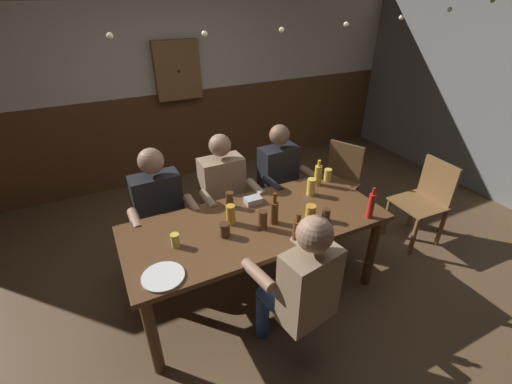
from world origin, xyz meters
The scene contains 27 objects.
ground_plane centered at (0.00, 0.00, 0.00)m, with size 8.14×8.14×0.00m, color brown.
back_wall_upper centered at (0.00, 2.39, 1.81)m, with size 6.79×0.12×1.26m, color beige.
back_wall_wainscot centered at (0.00, 2.39, 0.59)m, with size 6.79×0.12×1.18m, color brown.
dining_table centered at (0.00, -0.17, 0.67)m, with size 2.04×0.86×0.77m.
person_0 centered at (-0.61, 0.49, 0.67)m, with size 0.56×0.52×1.21m.
person_1 centered at (0.00, 0.49, 0.68)m, with size 0.54×0.53×1.23m.
person_2 centered at (0.62, 0.48, 0.67)m, with size 0.54×0.55×1.22m.
person_3 centered at (-0.01, -0.82, 0.69)m, with size 0.55×0.56×1.25m.
chair_empty_near_right centered at (1.89, -0.23, 0.48)m, with size 0.46×0.46×0.88m.
chair_empty_near_left centered at (1.36, 0.49, 0.48)m, with size 0.59×0.59×0.88m.
condiment_caddy centered at (0.09, 0.09, 0.79)m, with size 0.14×0.10×0.05m, color #B2B7BC.
plate_0 centered at (-0.80, -0.45, 0.77)m, with size 0.27×0.27×0.01m, color white.
bottle_0 centered at (0.76, 0.11, 0.87)m, with size 0.07×0.07×0.25m.
bottle_1 centered at (0.82, -0.52, 0.88)m, with size 0.05×0.05×0.27m.
bottle_2 centered at (0.11, -0.24, 0.87)m, with size 0.06×0.06×0.27m.
bottle_3 centered at (0.15, -0.51, 0.86)m, with size 0.07×0.07×0.23m.
pint_glass_0 centered at (0.61, -0.02, 0.84)m, with size 0.07×0.07×0.15m, color #E5C64C.
pint_glass_1 centered at (-0.11, 0.12, 0.83)m, with size 0.07×0.07×0.14m, color #4C2D19.
pint_glass_2 centered at (0.00, -0.27, 0.84)m, with size 0.07×0.07×0.15m, color #4C2D19.
pint_glass_3 centered at (-0.19, -0.10, 0.85)m, with size 0.07×0.07×0.16m, color gold.
pint_glass_4 centered at (0.90, 0.13, 0.82)m, with size 0.07×0.07×0.12m, color #E5C64C.
pint_glass_5 centered at (-0.64, -0.18, 0.82)m, with size 0.06×0.06×0.10m, color #E5C64C.
pint_glass_6 centered at (0.48, -0.40, 0.82)m, with size 0.06×0.06×0.11m, color #4C2D19.
pint_glass_7 centered at (0.39, -0.32, 0.83)m, with size 0.08×0.08×0.12m, color gold.
pint_glass_8 centered at (-0.29, -0.23, 0.82)m, with size 0.08×0.08×0.11m, color #4C2D19.
wall_dart_cabinet centered at (0.12, 2.26, 1.47)m, with size 0.56×0.15×0.70m.
string_lights centered at (0.00, 0.00, 2.16)m, with size 4.79×0.04×0.18m.
Camera 1 is at (-0.99, -2.13, 2.33)m, focal length 24.19 mm.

